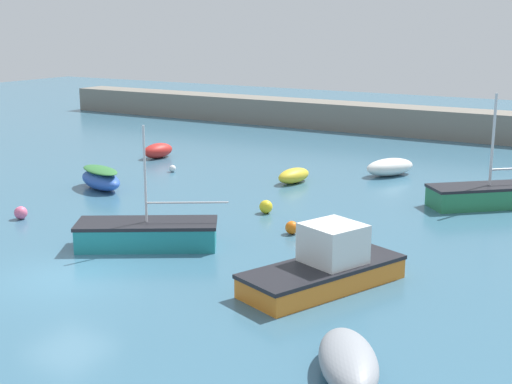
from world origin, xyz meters
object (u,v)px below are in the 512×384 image
at_px(sailboat_twin_hulled, 489,195).
at_px(mooring_buoy_white, 173,169).
at_px(mooring_buoy_pink, 21,213).
at_px(dinghy_near_pier, 158,151).
at_px(rowboat_blue_near, 348,361).
at_px(rowboat_white_midwater, 390,167).
at_px(sailboat_short_mast, 147,234).
at_px(mooring_buoy_orange, 292,228).
at_px(mooring_buoy_yellow, 266,207).
at_px(cabin_cruiser_white, 326,266).
at_px(fishing_dinghy_green, 294,176).
at_px(rowboat_with_red_cover, 101,178).

relative_size(sailboat_twin_hulled, mooring_buoy_white, 13.72).
bearing_deg(mooring_buoy_pink, dinghy_near_pier, 104.62).
xyz_separation_m(dinghy_near_pier, rowboat_blue_near, (20.14, -18.73, -0.02)).
xyz_separation_m(rowboat_white_midwater, mooring_buoy_pink, (-9.91, -15.55, -0.18)).
relative_size(sailboat_short_mast, mooring_buoy_orange, 10.19).
bearing_deg(mooring_buoy_yellow, cabin_cruiser_white, -48.00).
bearing_deg(rowboat_white_midwater, fishing_dinghy_green, 168.57).
xyz_separation_m(dinghy_near_pier, mooring_buoy_yellow, (11.56, -7.47, -0.15)).
bearing_deg(mooring_buoy_pink, rowboat_white_midwater, 57.49).
height_order(fishing_dinghy_green, rowboat_blue_near, rowboat_blue_near).
bearing_deg(rowboat_white_midwater, rowboat_with_red_cover, 161.75).
relative_size(fishing_dinghy_green, mooring_buoy_pink, 4.29).
relative_size(cabin_cruiser_white, mooring_buoy_orange, 11.29).
bearing_deg(mooring_buoy_white, sailboat_twin_hulled, 4.22).
bearing_deg(rowboat_white_midwater, mooring_buoy_pink, 176.61).
height_order(rowboat_white_midwater, mooring_buoy_yellow, rowboat_white_midwater).
relative_size(rowboat_blue_near, mooring_buoy_white, 9.10).
bearing_deg(sailboat_twin_hulled, rowboat_white_midwater, -74.90).
bearing_deg(sailboat_twin_hulled, rowboat_blue_near, 51.07).
bearing_deg(fishing_dinghy_green, sailboat_twin_hulled, 100.20).
distance_m(rowboat_white_midwater, mooring_buoy_orange, 11.82).
xyz_separation_m(rowboat_white_midwater, sailboat_twin_hulled, (5.89, -3.84, 0.05)).
relative_size(cabin_cruiser_white, rowboat_white_midwater, 1.79).
bearing_deg(mooring_buoy_orange, mooring_buoy_yellow, 138.02).
height_order(cabin_cruiser_white, dinghy_near_pier, cabin_cruiser_white).
height_order(rowboat_white_midwater, mooring_buoy_orange, rowboat_white_midwater).
distance_m(sailboat_short_mast, mooring_buoy_orange, 5.43).
bearing_deg(fishing_dinghy_green, rowboat_with_red_cover, -42.48).
bearing_deg(fishing_dinghy_green, mooring_buoy_orange, 35.96).
relative_size(cabin_cruiser_white, dinghy_near_pier, 2.58).
xyz_separation_m(mooring_buoy_yellow, mooring_buoy_orange, (2.32, -2.08, -0.03)).
relative_size(mooring_buoy_white, mooring_buoy_pink, 0.69).
relative_size(sailboat_twin_hulled, mooring_buoy_yellow, 8.98).
xyz_separation_m(rowboat_with_red_cover, mooring_buoy_yellow, (8.96, 0.20, -0.25)).
bearing_deg(mooring_buoy_pink, sailboat_twin_hulled, 36.55).
bearing_deg(dinghy_near_pier, mooring_buoy_pink, 20.62).
xyz_separation_m(mooring_buoy_white, mooring_buoy_pink, (0.32, -10.53, 0.08)).
distance_m(sailboat_short_mast, fishing_dinghy_green, 11.73).
bearing_deg(mooring_buoy_yellow, sailboat_short_mast, -102.70).
distance_m(mooring_buoy_white, mooring_buoy_orange, 12.69).
bearing_deg(cabin_cruiser_white, rowboat_blue_near, 51.82).
bearing_deg(cabin_cruiser_white, dinghy_near_pier, -107.01).
bearing_deg(rowboat_blue_near, fishing_dinghy_green, -179.61).
distance_m(rowboat_blue_near, mooring_buoy_pink, 17.53).
xyz_separation_m(sailboat_twin_hulled, mooring_buoy_orange, (-5.40, -7.97, -0.25)).
relative_size(rowboat_blue_near, mooring_buoy_yellow, 5.96).
bearing_deg(mooring_buoy_orange, mooring_buoy_pink, -160.20).
xyz_separation_m(cabin_cruiser_white, fishing_dinghy_green, (-7.39, 12.03, -0.28)).
xyz_separation_m(dinghy_near_pier, mooring_buoy_pink, (3.47, -13.30, -0.16)).
bearing_deg(dinghy_near_pier, mooring_buoy_yellow, 63.12).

